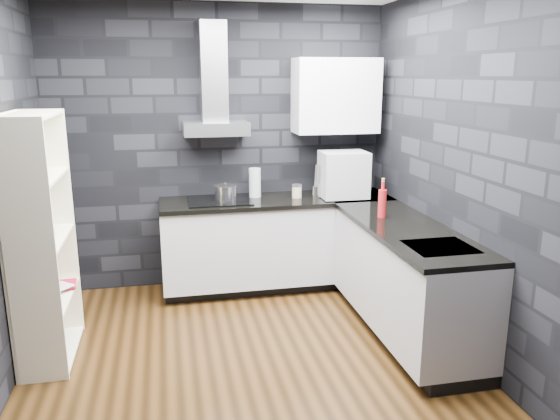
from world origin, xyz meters
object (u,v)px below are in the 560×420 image
object	(u,v)px
utensil_crock	(317,192)
pot	(225,193)
glass_vase	(255,183)
fruit_bowl	(38,239)
bookshelf	(41,240)
appliance_garage	(343,174)
storage_jar	(297,192)
red_bottle	(382,204)

from	to	relation	value
utensil_crock	pot	bearing A→B (deg)	175.87
glass_vase	fruit_bowl	size ratio (longest dim) A/B	1.26
glass_vase	utensil_crock	xyz separation A→B (m)	(0.57, -0.16, -0.08)
glass_vase	bookshelf	world-z (taller)	bookshelf
pot	fruit_bowl	world-z (taller)	pot
appliance_garage	storage_jar	bearing A→B (deg)	170.11
appliance_garage	glass_vase	bearing A→B (deg)	167.09
pot	appliance_garage	bearing A→B (deg)	-5.30
storage_jar	utensil_crock	world-z (taller)	utensil_crock
pot	bookshelf	distance (m)	1.73
utensil_crock	bookshelf	bearing A→B (deg)	-158.23
glass_vase	appliance_garage	world-z (taller)	appliance_garage
utensil_crock	appliance_garage	bearing A→B (deg)	-9.37
appliance_garage	red_bottle	bearing A→B (deg)	-83.25
fruit_bowl	storage_jar	bearing A→B (deg)	26.53
red_bottle	fruit_bowl	distance (m)	2.63
red_bottle	pot	bearing A→B (deg)	143.64
pot	utensil_crock	distance (m)	0.87
pot	red_bottle	distance (m)	1.49
glass_vase	utensil_crock	size ratio (longest dim) A/B	2.40
pot	red_bottle	xyz separation A→B (m)	(1.20, -0.88, 0.04)
red_bottle	storage_jar	bearing A→B (deg)	120.81
bookshelf	fruit_bowl	xyz separation A→B (m)	(0.00, -0.09, 0.04)
appliance_garage	fruit_bowl	distance (m)	2.73
pot	storage_jar	world-z (taller)	pot
glass_vase	storage_jar	xyz separation A→B (m)	(0.39, -0.12, -0.08)
storage_jar	appliance_garage	bearing A→B (deg)	-10.88
pot	glass_vase	size ratio (longest dim) A/B	0.72
appliance_garage	red_bottle	xyz separation A→B (m)	(0.08, -0.78, -0.11)
red_bottle	bookshelf	size ratio (longest dim) A/B	0.13
storage_jar	utensil_crock	bearing A→B (deg)	-12.87
appliance_garage	fruit_bowl	size ratio (longest dim) A/B	1.96
red_bottle	bookshelf	world-z (taller)	bookshelf
glass_vase	utensil_crock	bearing A→B (deg)	-15.83
utensil_crock	fruit_bowl	bearing A→B (deg)	-156.25
storage_jar	bookshelf	size ratio (longest dim) A/B	0.06
appliance_garage	fruit_bowl	xyz separation A→B (m)	(-2.55, -0.97, -0.19)
red_bottle	fruit_bowl	bearing A→B (deg)	-175.80
storage_jar	fruit_bowl	bearing A→B (deg)	-153.47
storage_jar	bookshelf	world-z (taller)	bookshelf
glass_vase	fruit_bowl	distance (m)	2.09
utensil_crock	fruit_bowl	size ratio (longest dim) A/B	0.53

